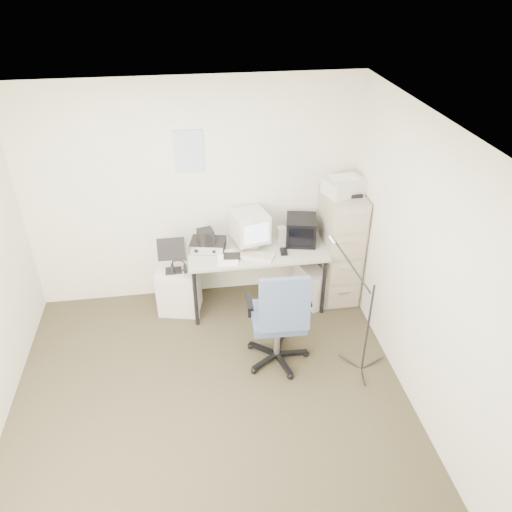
{
  "coord_description": "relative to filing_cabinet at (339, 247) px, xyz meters",
  "views": [
    {
      "loc": [
        -0.06,
        -3.14,
        3.55
      ],
      "look_at": [
        0.55,
        0.95,
        0.95
      ],
      "focal_mm": 35.0,
      "sensor_mm": 36.0,
      "label": 1
    }
  ],
  "objects": [
    {
      "name": "wall_right",
      "position": [
        0.22,
        -1.48,
        0.6
      ],
      "size": [
        0.02,
        3.6,
        2.5
      ],
      "primitive_type": "cube",
      "color": "beige",
      "rests_on": "ground"
    },
    {
      "name": "desk",
      "position": [
        -0.95,
        -0.03,
        -0.29
      ],
      "size": [
        1.5,
        0.7,
        0.73
      ],
      "primitive_type": "cube",
      "color": "#B5B89E",
      "rests_on": "floor"
    },
    {
      "name": "crt_tv",
      "position": [
        -0.44,
        0.04,
        0.23
      ],
      "size": [
        0.39,
        0.4,
        0.29
      ],
      "primitive_type": "cube",
      "rotation": [
        0.0,
        0.0,
        -0.22
      ],
      "color": "black",
      "rests_on": "desk"
    },
    {
      "name": "music_stand",
      "position": [
        -1.86,
        -0.07,
        0.11
      ],
      "size": [
        0.32,
        0.24,
        0.42
      ],
      "primitive_type": "cube",
      "rotation": [
        0.0,
        0.0,
        -0.35
      ],
      "color": "black",
      "rests_on": "side_cart"
    },
    {
      "name": "keyboard",
      "position": [
        -1.02,
        -0.19,
        0.09
      ],
      "size": [
        0.48,
        0.34,
        0.03
      ],
      "primitive_type": "cube",
      "rotation": [
        0.0,
        0.0,
        -0.43
      ],
      "color": "white",
      "rests_on": "desk"
    },
    {
      "name": "side_cart",
      "position": [
        -1.82,
        -0.04,
        -0.38
      ],
      "size": [
        0.51,
        0.44,
        0.55
      ],
      "primitive_type": "cube",
      "rotation": [
        0.0,
        0.0,
        -0.22
      ],
      "color": "silver",
      "rests_on": "floor"
    },
    {
      "name": "office_chair",
      "position": [
        -0.89,
        -0.99,
        -0.09
      ],
      "size": [
        0.67,
        0.67,
        1.12
      ],
      "primitive_type": "cube",
      "rotation": [
        0.0,
        0.0,
        -0.04
      ],
      "color": "#4C577F",
      "rests_on": "floor"
    },
    {
      "name": "floor",
      "position": [
        -1.58,
        -1.48,
        -0.66
      ],
      "size": [
        3.6,
        3.6,
        0.01
      ],
      "primitive_type": "cube",
      "color": "#302917",
      "rests_on": "ground"
    },
    {
      "name": "crt_monitor",
      "position": [
        -1.01,
        0.06,
        0.27
      ],
      "size": [
        0.43,
        0.44,
        0.39
      ],
      "primitive_type": "cube",
      "rotation": [
        0.0,
        0.0,
        0.23
      ],
      "color": "white",
      "rests_on": "desk"
    },
    {
      "name": "wall_back",
      "position": [
        -1.58,
        0.32,
        0.6
      ],
      "size": [
        3.6,
        0.02,
        2.5
      ],
      "primitive_type": "cube",
      "color": "beige",
      "rests_on": "ground"
    },
    {
      "name": "radio_speaker",
      "position": [
        -1.49,
        -0.01,
        0.26
      ],
      "size": [
        0.19,
        0.18,
        0.16
      ],
      "primitive_type": "cube",
      "rotation": [
        0.0,
        0.0,
        0.25
      ],
      "color": "black",
      "rests_on": "radio_receiver"
    },
    {
      "name": "filing_cabinet",
      "position": [
        0.0,
        0.0,
        0.0
      ],
      "size": [
        0.4,
        0.6,
        1.3
      ],
      "primitive_type": "cube",
      "color": "tan",
      "rests_on": "floor"
    },
    {
      "name": "radio_receiver",
      "position": [
        -1.47,
        0.04,
        0.13
      ],
      "size": [
        0.42,
        0.34,
        0.11
      ],
      "primitive_type": "cube",
      "rotation": [
        0.0,
        0.0,
        -0.22
      ],
      "color": "black",
      "rests_on": "desk"
    },
    {
      "name": "headphones",
      "position": [
        -1.81,
        -0.11,
        -0.05
      ],
      "size": [
        0.23,
        0.23,
        0.03
      ],
      "primitive_type": "torus",
      "rotation": [
        0.0,
        0.0,
        0.43
      ],
      "color": "black",
      "rests_on": "side_cart"
    },
    {
      "name": "mic_stand",
      "position": [
        -0.09,
        -1.25,
        0.01
      ],
      "size": [
        0.03,
        0.03,
        1.32
      ],
      "primitive_type": "cylinder",
      "rotation": [
        0.0,
        0.0,
        2.02
      ],
      "color": "black",
      "rests_on": "floor"
    },
    {
      "name": "printer",
      "position": [
        0.0,
        0.02,
        0.73
      ],
      "size": [
        0.49,
        0.41,
        0.16
      ],
      "primitive_type": "cube",
      "rotation": [
        0.0,
        0.0,
        0.34
      ],
      "color": "white",
      "rests_on": "filing_cabinet"
    },
    {
      "name": "wall_calendar",
      "position": [
        -1.6,
        0.31,
        1.1
      ],
      "size": [
        0.3,
        0.02,
        0.44
      ],
      "primitive_type": "cube",
      "color": "white",
      "rests_on": "wall_back"
    },
    {
      "name": "pc_tower",
      "position": [
        -0.32,
        -0.08,
        -0.43
      ],
      "size": [
        0.34,
        0.51,
        0.44
      ],
      "primitive_type": "cube",
      "rotation": [
        0.0,
        0.0,
        0.31
      ],
      "color": "white",
      "rests_on": "floor"
    },
    {
      "name": "mouse",
      "position": [
        -0.68,
        -0.17,
        0.1
      ],
      "size": [
        0.08,
        0.12,
        0.04
      ],
      "primitive_type": "cube",
      "rotation": [
        0.0,
        0.0,
        -0.05
      ],
      "color": "black",
      "rests_on": "desk"
    },
    {
      "name": "ceiling",
      "position": [
        -1.58,
        -1.48,
        1.85
      ],
      "size": [
        3.6,
        3.6,
        0.01
      ],
      "primitive_type": "cube",
      "color": "white",
      "rests_on": "ground"
    },
    {
      "name": "papers",
      "position": [
        -1.28,
        -0.18,
        0.09
      ],
      "size": [
        0.25,
        0.32,
        0.02
      ],
      "primitive_type": "cube",
      "rotation": [
        0.0,
        0.0,
        -0.11
      ],
      "color": "white",
      "rests_on": "desk"
    },
    {
      "name": "desk_speaker",
      "position": [
        -0.65,
        0.11,
        0.16
      ],
      "size": [
        0.1,
        0.1,
        0.16
      ],
      "primitive_type": "cube",
      "rotation": [
        0.0,
        0.0,
        0.22
      ],
      "color": "beige",
      "rests_on": "desk"
    }
  ]
}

